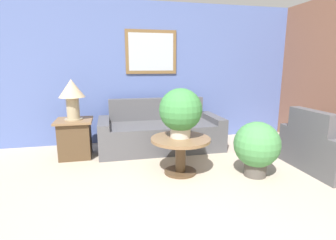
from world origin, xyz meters
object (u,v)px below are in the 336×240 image
object	(u,v)px
potted_plant_on_table	(181,111)
potted_plant_floor	(257,146)
table_lamp	(72,93)
armchair	(331,149)
coffee_table	(181,148)
couch_main	(160,133)
side_table	(75,138)

from	to	relation	value
potted_plant_on_table	potted_plant_floor	size ratio (longest dim) A/B	0.90
table_lamp	potted_plant_floor	xyz separation A→B (m)	(2.43, -1.31, -0.62)
armchair	coffee_table	bearing A→B (deg)	81.89
couch_main	side_table	xyz separation A→B (m)	(-1.42, -0.14, 0.03)
coffee_table	table_lamp	size ratio (longest dim) A/B	1.27
side_table	table_lamp	xyz separation A→B (m)	(-0.00, -0.00, 0.71)
couch_main	potted_plant_floor	bearing A→B (deg)	-55.23
coffee_table	side_table	xyz separation A→B (m)	(-1.47, 1.00, -0.05)
couch_main	side_table	distance (m)	1.43
armchair	side_table	distance (m)	3.83
couch_main	potted_plant_on_table	distance (m)	1.24
armchair	potted_plant_on_table	world-z (taller)	potted_plant_on_table
potted_plant_on_table	potted_plant_floor	world-z (taller)	potted_plant_on_table
couch_main	potted_plant_floor	size ratio (longest dim) A/B	2.87
side_table	table_lamp	world-z (taller)	table_lamp
side_table	table_lamp	distance (m)	0.71
couch_main	armchair	xyz separation A→B (m)	(2.17, -1.46, -0.00)
coffee_table	potted_plant_floor	distance (m)	1.00
armchair	coffee_table	xyz separation A→B (m)	(-2.12, 0.32, 0.08)
coffee_table	table_lamp	distance (m)	1.90
couch_main	potted_plant_on_table	world-z (taller)	potted_plant_on_table
side_table	potted_plant_on_table	bearing A→B (deg)	-33.08
couch_main	table_lamp	bearing A→B (deg)	-174.50
armchair	potted_plant_floor	distance (m)	1.17
side_table	table_lamp	bearing A→B (deg)	-135.00
couch_main	table_lamp	size ratio (longest dim) A/B	3.34
coffee_table	potted_plant_on_table	bearing A→B (deg)	80.09
couch_main	table_lamp	world-z (taller)	table_lamp
couch_main	coffee_table	size ratio (longest dim) A/B	2.63
potted_plant_on_table	potted_plant_floor	distance (m)	1.10
couch_main	side_table	size ratio (longest dim) A/B	3.44
side_table	potted_plant_floor	size ratio (longest dim) A/B	0.83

